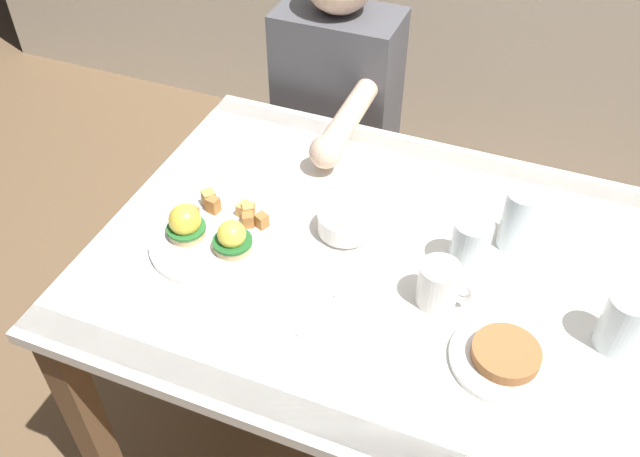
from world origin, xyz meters
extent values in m
plane|color=brown|center=(0.00, 0.00, 0.00)|extent=(6.00, 6.00, 0.00)
cube|color=white|center=(0.00, 0.00, 0.73)|extent=(1.20, 0.90, 0.03)
cube|color=#B23838|center=(0.00, -0.40, 0.74)|extent=(1.20, 0.06, 0.00)
cube|color=#B23838|center=(0.00, 0.40, 0.74)|extent=(1.20, 0.06, 0.00)
cube|color=brown|center=(-0.55, -0.40, 0.36)|extent=(0.06, 0.06, 0.71)
cube|color=brown|center=(-0.55, 0.40, 0.36)|extent=(0.06, 0.06, 0.71)
cube|color=brown|center=(0.55, 0.40, 0.36)|extent=(0.06, 0.06, 0.71)
cylinder|color=white|center=(-0.35, -0.09, 0.75)|extent=(0.27, 0.27, 0.01)
cylinder|color=tan|center=(-0.41, -0.10, 0.76)|extent=(0.08, 0.08, 0.02)
cylinder|color=#286B2D|center=(-0.41, -0.10, 0.78)|extent=(0.08, 0.08, 0.01)
sphere|color=yellow|center=(-0.41, -0.10, 0.80)|extent=(0.07, 0.07, 0.07)
cylinder|color=tan|center=(-0.30, -0.10, 0.76)|extent=(0.08, 0.08, 0.02)
cylinder|color=#236028|center=(-0.30, -0.10, 0.78)|extent=(0.08, 0.08, 0.01)
sphere|color=yellow|center=(-0.30, -0.10, 0.79)|extent=(0.06, 0.06, 0.06)
cube|color=#AD7038|center=(-0.30, -0.02, 0.77)|extent=(0.03, 0.03, 0.03)
cube|color=tan|center=(-0.41, 0.01, 0.77)|extent=(0.04, 0.04, 0.04)
cube|color=#B77A42|center=(-0.42, -0.05, 0.77)|extent=(0.03, 0.03, 0.03)
cube|color=#AD7038|center=(-0.27, -0.01, 0.77)|extent=(0.03, 0.03, 0.03)
cube|color=tan|center=(-0.31, 0.00, 0.77)|extent=(0.03, 0.03, 0.04)
cube|color=tan|center=(-0.32, 0.01, 0.77)|extent=(0.03, 0.03, 0.03)
cube|color=#AD7038|center=(-0.39, -0.01, 0.77)|extent=(0.03, 0.03, 0.04)
cylinder|color=white|center=(-0.10, 0.05, 0.74)|extent=(0.10, 0.10, 0.01)
cylinder|color=white|center=(-0.10, 0.05, 0.77)|extent=(0.12, 0.12, 0.04)
cube|color=#EA6B70|center=(-0.11, 0.06, 0.77)|extent=(0.04, 0.04, 0.03)
cube|color=#F4DB66|center=(-0.10, 0.03, 0.78)|extent=(0.04, 0.04, 0.03)
cube|color=#B7E093|center=(-0.07, 0.04, 0.78)|extent=(0.03, 0.03, 0.02)
cube|color=#B7E093|center=(-0.10, 0.03, 0.78)|extent=(0.03, 0.03, 0.03)
cube|color=#B7E093|center=(-0.10, 0.02, 0.78)|extent=(0.04, 0.04, 0.03)
cylinder|color=white|center=(0.13, -0.07, 0.79)|extent=(0.08, 0.08, 0.09)
cylinder|color=black|center=(0.13, -0.07, 0.83)|extent=(0.07, 0.07, 0.01)
torus|color=white|center=(0.17, -0.07, 0.79)|extent=(0.06, 0.02, 0.06)
cube|color=silver|center=(-0.07, -0.20, 0.74)|extent=(0.05, 0.12, 0.00)
cube|color=silver|center=(-0.04, -0.12, 0.74)|extent=(0.03, 0.04, 0.00)
cylinder|color=silver|center=(0.17, 0.05, 0.80)|extent=(0.08, 0.08, 0.12)
cylinder|color=silver|center=(0.17, 0.05, 0.77)|extent=(0.07, 0.07, 0.06)
cylinder|color=silver|center=(0.46, -0.05, 0.80)|extent=(0.08, 0.08, 0.12)
cylinder|color=silver|center=(0.46, -0.05, 0.78)|extent=(0.07, 0.07, 0.08)
cylinder|color=silver|center=(0.24, 0.15, 0.81)|extent=(0.07, 0.07, 0.14)
cylinder|color=silver|center=(0.24, 0.15, 0.79)|extent=(0.06, 0.06, 0.09)
cylinder|color=white|center=(0.28, -0.16, 0.75)|extent=(0.20, 0.20, 0.01)
cylinder|color=#A36638|center=(0.28, -0.16, 0.76)|extent=(0.12, 0.12, 0.02)
cylinder|color=#33333D|center=(-0.43, 0.53, 0.23)|extent=(0.11, 0.11, 0.45)
cylinder|color=#33333D|center=(-0.25, 0.53, 0.23)|extent=(0.11, 0.11, 0.45)
cube|color=#4C4C51|center=(-0.34, 0.63, 0.70)|extent=(0.34, 0.20, 0.50)
cylinder|color=beige|center=(-0.22, 0.38, 0.80)|extent=(0.06, 0.30, 0.06)
sphere|color=beige|center=(-0.22, 0.23, 0.80)|extent=(0.08, 0.08, 0.08)
camera|label=1|loc=(0.25, -0.97, 1.76)|focal=38.09mm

